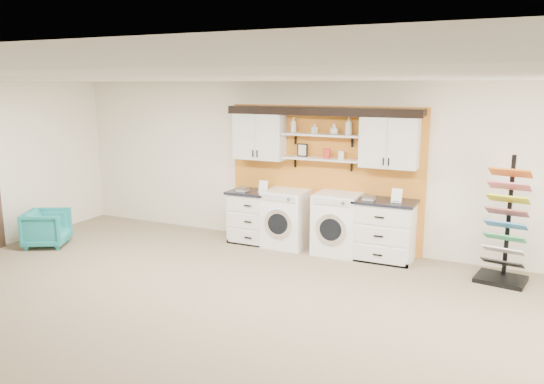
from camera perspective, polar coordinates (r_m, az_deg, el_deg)
The scene contains 22 objects.
floor at distance 6.01m, azimuth -8.07°, elevation -15.85°, with size 10.00×10.00×0.00m, color gray.
ceiling at distance 5.34m, azimuth -8.94°, elevation 11.92°, with size 10.00×10.00×0.00m, color white.
wall_back at distance 9.04m, azimuth 5.69°, elevation 2.89°, with size 10.00×10.00×0.00m, color white.
accent_panel at distance 9.04m, azimuth 5.59°, elevation 1.61°, with size 3.40×0.07×2.40m, color orange.
upper_cabinet_left at distance 9.23m, azimuth -1.34°, elevation 6.13°, with size 0.90×0.35×0.84m.
upper_cabinet_right at distance 8.47m, azimuth 12.53°, elevation 5.37°, with size 0.90×0.35×0.84m.
shelf_lower at distance 8.83m, azimuth 5.27°, elevation 3.55°, with size 1.32×0.28×0.03m, color white.
shelf_upper at distance 8.79m, azimuth 5.32°, elevation 6.14°, with size 1.32×0.28×0.03m, color white.
crown_molding at distance 8.77m, azimuth 5.40°, elevation 8.73°, with size 3.30×0.41×0.13m.
picture_frame at distance 8.99m, azimuth 3.29°, elevation 4.52°, with size 0.18×0.02×0.22m.
canister_red at distance 8.79m, azimuth 5.90°, elevation 4.12°, with size 0.11×0.11×0.16m, color red.
canister_cream at distance 8.71m, azimuth 7.45°, elevation 3.95°, with size 0.10×0.10×0.14m, color silver.
base_cabinet_left at distance 9.34m, azimuth -1.72°, elevation -2.67°, with size 0.94×0.66×0.92m.
base_cabinet_right at distance 8.58m, azimuth 11.89°, elevation -4.03°, with size 0.99×0.66×0.97m.
washer at distance 9.09m, azimuth 1.54°, elevation -2.86°, with size 0.70×0.71×0.98m.
dryer at distance 8.77m, azimuth 7.05°, elevation -3.40°, with size 0.72×0.71×1.01m.
sample_rack at distance 8.16m, azimuth 23.70°, elevation -5.07°, with size 0.73×0.64×1.79m.
armchair at distance 9.94m, azimuth -23.05°, elevation -3.59°, with size 0.67×0.69×0.63m, color teal.
soap_bottle_a at distance 8.96m, azimuth 2.34°, elevation 7.21°, with size 0.10×0.10×0.26m, color silver.
soap_bottle_b at distance 8.82m, azimuth 4.60°, elevation 6.80°, with size 0.07×0.08×0.16m, color silver.
soap_bottle_c at distance 8.71m, azimuth 6.69°, elevation 6.74°, with size 0.14×0.14×0.18m, color silver.
soap_bottle_d at distance 8.63m, azimuth 8.24°, elevation 7.04°, with size 0.11×0.11×0.29m, color silver.
Camera 1 is at (2.98, -4.42, 2.75)m, focal length 35.00 mm.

